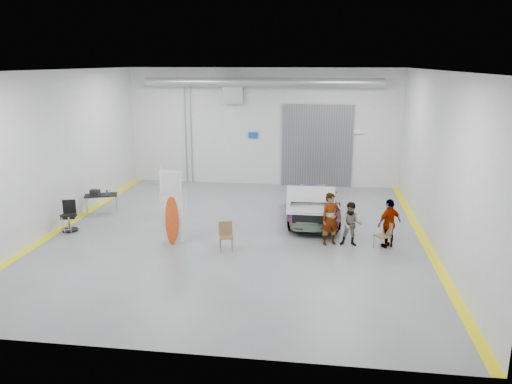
# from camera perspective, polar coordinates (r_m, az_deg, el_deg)

# --- Properties ---
(ground) EXTENTS (16.00, 16.00, 0.00)m
(ground) POSITION_cam_1_polar(r_m,az_deg,el_deg) (18.86, -2.19, -4.80)
(ground) COLOR slate
(ground) RESTS_ON ground
(room_shell) EXTENTS (14.02, 16.18, 6.01)m
(room_shell) POSITION_cam_1_polar(r_m,az_deg,el_deg) (20.05, -0.53, 8.36)
(room_shell) COLOR silver
(room_shell) RESTS_ON ground
(sedan_car) EXTENTS (2.44, 5.26, 1.49)m
(sedan_car) POSITION_cam_1_polar(r_m,az_deg,el_deg) (20.51, 6.43, -1.09)
(sedan_car) COLOR white
(sedan_car) RESTS_ON ground
(person_a) EXTENTS (0.81, 0.69, 1.88)m
(person_a) POSITION_cam_1_polar(r_m,az_deg,el_deg) (17.71, 8.52, -3.06)
(person_a) COLOR #9A7654
(person_a) RESTS_ON ground
(person_b) EXTENTS (0.81, 0.64, 1.58)m
(person_b) POSITION_cam_1_polar(r_m,az_deg,el_deg) (17.75, 10.85, -3.63)
(person_b) COLOR #445D7E
(person_b) RESTS_ON ground
(person_c) EXTENTS (1.05, 0.94, 1.74)m
(person_c) POSITION_cam_1_polar(r_m,az_deg,el_deg) (17.89, 14.99, -3.47)
(person_c) COLOR #A96638
(person_c) RESTS_ON ground
(surfboard_display) EXTENTS (0.80, 0.23, 2.83)m
(surfboard_display) POSITION_cam_1_polar(r_m,az_deg,el_deg) (17.73, -9.62, -2.38)
(surfboard_display) COLOR white
(surfboard_display) RESTS_ON ground
(folding_chair_near) EXTENTS (0.57, 0.60, 0.98)m
(folding_chair_near) POSITION_cam_1_polar(r_m,az_deg,el_deg) (17.17, -3.41, -5.73)
(folding_chair_near) COLOR brown
(folding_chair_near) RESTS_ON ground
(folding_chair_far) EXTENTS (0.61, 0.73, 0.96)m
(folding_chair_far) POSITION_cam_1_polar(r_m,az_deg,el_deg) (17.82, 14.20, -5.43)
(folding_chair_far) COLOR brown
(folding_chair_far) RESTS_ON ground
(shop_stool) EXTENTS (0.39, 0.39, 0.77)m
(shop_stool) POSITION_cam_1_polar(r_m,az_deg,el_deg) (19.95, -20.89, -3.53)
(shop_stool) COLOR black
(shop_stool) RESTS_ON ground
(work_table) EXTENTS (1.48, 1.11, 1.08)m
(work_table) POSITION_cam_1_polar(r_m,az_deg,el_deg) (22.10, -17.47, -0.29)
(work_table) COLOR #999CA1
(work_table) RESTS_ON ground
(office_chair) EXTENTS (0.62, 0.65, 1.15)m
(office_chair) POSITION_cam_1_polar(r_m,az_deg,el_deg) (20.35, -20.50, -2.77)
(office_chair) COLOR black
(office_chair) RESTS_ON ground
(trunk_lid) EXTENTS (1.73, 1.05, 0.04)m
(trunk_lid) POSITION_cam_1_polar(r_m,az_deg,el_deg) (18.08, 6.30, -0.74)
(trunk_lid) COLOR silver
(trunk_lid) RESTS_ON sedan_car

